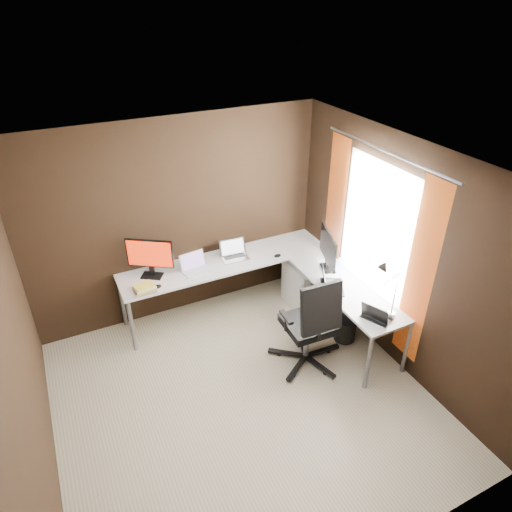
{
  "coord_description": "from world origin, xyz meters",
  "views": [
    {
      "loc": [
        -1.32,
        -3.0,
        3.7
      ],
      "look_at": [
        0.62,
        0.95,
        1.06
      ],
      "focal_mm": 32.0,
      "sensor_mm": 36.0,
      "label": 1
    }
  ],
  "objects_px": {
    "monitor_left": "(150,256)",
    "laptop_black_big": "(329,284)",
    "laptop_black_small": "(376,315)",
    "monitor_right": "(328,249)",
    "laptop_silver": "(234,254)",
    "book_stack": "(144,288)",
    "office_chair": "(309,339)",
    "wastebasket": "(345,329)",
    "desk_lamp": "(387,284)",
    "laptop_white": "(195,267)",
    "drawer_pedestal": "(305,284)"
  },
  "relations": [
    {
      "from": "monitor_left",
      "to": "laptop_black_big",
      "type": "xyz_separation_m",
      "value": [
        1.73,
        -1.13,
        -0.22
      ]
    },
    {
      "from": "monitor_left",
      "to": "laptop_black_small",
      "type": "height_order",
      "value": "monitor_left"
    },
    {
      "from": "monitor_right",
      "to": "laptop_silver",
      "type": "bearing_deg",
      "value": 68.62
    },
    {
      "from": "book_stack",
      "to": "office_chair",
      "type": "distance_m",
      "value": 1.91
    },
    {
      "from": "monitor_left",
      "to": "wastebasket",
      "type": "distance_m",
      "value": 2.46
    },
    {
      "from": "laptop_silver",
      "to": "office_chair",
      "type": "height_order",
      "value": "office_chair"
    },
    {
      "from": "monitor_right",
      "to": "desk_lamp",
      "type": "height_order",
      "value": "desk_lamp"
    },
    {
      "from": "laptop_white",
      "to": "desk_lamp",
      "type": "bearing_deg",
      "value": -57.33
    },
    {
      "from": "laptop_white",
      "to": "book_stack",
      "type": "relative_size",
      "value": 1.36
    },
    {
      "from": "laptop_silver",
      "to": "wastebasket",
      "type": "bearing_deg",
      "value": -49.76
    },
    {
      "from": "drawer_pedestal",
      "to": "laptop_black_big",
      "type": "distance_m",
      "value": 0.86
    },
    {
      "from": "laptop_silver",
      "to": "desk_lamp",
      "type": "distance_m",
      "value": 2.0
    },
    {
      "from": "laptop_white",
      "to": "laptop_black_small",
      "type": "xyz_separation_m",
      "value": [
        1.36,
        -1.7,
        -0.0
      ]
    },
    {
      "from": "book_stack",
      "to": "wastebasket",
      "type": "height_order",
      "value": "book_stack"
    },
    {
      "from": "laptop_white",
      "to": "laptop_silver",
      "type": "height_order",
      "value": "laptop_silver"
    },
    {
      "from": "laptop_white",
      "to": "monitor_right",
      "type": "bearing_deg",
      "value": -33.15
    },
    {
      "from": "drawer_pedestal",
      "to": "monitor_right",
      "type": "bearing_deg",
      "value": -80.05
    },
    {
      "from": "laptop_black_small",
      "to": "wastebasket",
      "type": "distance_m",
      "value": 0.84
    },
    {
      "from": "laptop_black_small",
      "to": "monitor_right",
      "type": "bearing_deg",
      "value": -29.4
    },
    {
      "from": "monitor_left",
      "to": "desk_lamp",
      "type": "relative_size",
      "value": 0.76
    },
    {
      "from": "laptop_black_big",
      "to": "wastebasket",
      "type": "distance_m",
      "value": 0.68
    },
    {
      "from": "laptop_silver",
      "to": "laptop_black_big",
      "type": "distance_m",
      "value": 1.29
    },
    {
      "from": "book_stack",
      "to": "wastebasket",
      "type": "relative_size",
      "value": 0.86
    },
    {
      "from": "monitor_right",
      "to": "laptop_silver",
      "type": "height_order",
      "value": "monitor_right"
    },
    {
      "from": "book_stack",
      "to": "laptop_white",
      "type": "bearing_deg",
      "value": 14.3
    },
    {
      "from": "laptop_white",
      "to": "book_stack",
      "type": "height_order",
      "value": "laptop_white"
    },
    {
      "from": "drawer_pedestal",
      "to": "wastebasket",
      "type": "height_order",
      "value": "drawer_pedestal"
    },
    {
      "from": "drawer_pedestal",
      "to": "book_stack",
      "type": "relative_size",
      "value": 2.38
    },
    {
      "from": "monitor_left",
      "to": "monitor_right",
      "type": "bearing_deg",
      "value": 11.42
    },
    {
      "from": "laptop_black_big",
      "to": "office_chair",
      "type": "xyz_separation_m",
      "value": [
        -0.41,
        -0.27,
        -0.44
      ]
    },
    {
      "from": "laptop_black_small",
      "to": "laptop_silver",
      "type": "bearing_deg",
      "value": -0.37
    },
    {
      "from": "drawer_pedestal",
      "to": "desk_lamp",
      "type": "distance_m",
      "value": 1.6
    },
    {
      "from": "laptop_black_small",
      "to": "book_stack",
      "type": "height_order",
      "value": "laptop_black_small"
    },
    {
      "from": "monitor_left",
      "to": "wastebasket",
      "type": "height_order",
      "value": "monitor_left"
    },
    {
      "from": "wastebasket",
      "to": "monitor_left",
      "type": "bearing_deg",
      "value": 146.98
    },
    {
      "from": "laptop_black_big",
      "to": "laptop_black_small",
      "type": "xyz_separation_m",
      "value": [
        0.11,
        -0.68,
        -0.01
      ]
    },
    {
      "from": "drawer_pedestal",
      "to": "wastebasket",
      "type": "relative_size",
      "value": 2.04
    },
    {
      "from": "monitor_right",
      "to": "laptop_black_small",
      "type": "relative_size",
      "value": 1.64
    },
    {
      "from": "desk_lamp",
      "to": "wastebasket",
      "type": "relative_size",
      "value": 2.15
    },
    {
      "from": "laptop_white",
      "to": "laptop_black_big",
      "type": "relative_size",
      "value": 0.8
    },
    {
      "from": "laptop_white",
      "to": "desk_lamp",
      "type": "height_order",
      "value": "desk_lamp"
    },
    {
      "from": "laptop_silver",
      "to": "desk_lamp",
      "type": "relative_size",
      "value": 0.55
    },
    {
      "from": "monitor_left",
      "to": "laptop_silver",
      "type": "distance_m",
      "value": 1.06
    },
    {
      "from": "monitor_right",
      "to": "office_chair",
      "type": "distance_m",
      "value": 1.09
    },
    {
      "from": "laptop_white",
      "to": "wastebasket",
      "type": "distance_m",
      "value": 1.95
    },
    {
      "from": "office_chair",
      "to": "wastebasket",
      "type": "distance_m",
      "value": 0.65
    },
    {
      "from": "office_chair",
      "to": "laptop_silver",
      "type": "bearing_deg",
      "value": 104.94
    },
    {
      "from": "monitor_left",
      "to": "office_chair",
      "type": "distance_m",
      "value": 2.03
    },
    {
      "from": "drawer_pedestal",
      "to": "monitor_left",
      "type": "xyz_separation_m",
      "value": [
        -1.86,
        0.43,
        0.7
      ]
    },
    {
      "from": "laptop_silver",
      "to": "book_stack",
      "type": "distance_m",
      "value": 1.22
    }
  ]
}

